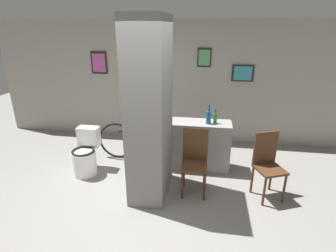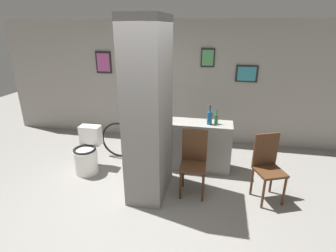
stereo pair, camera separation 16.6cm
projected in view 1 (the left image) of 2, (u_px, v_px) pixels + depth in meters
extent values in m
plane|color=gray|center=(144.00, 208.00, 3.76)|extent=(14.00, 14.00, 0.00)
cube|color=gray|center=(171.00, 83.00, 5.73)|extent=(8.00, 0.06, 2.60)
cube|color=black|center=(99.00, 63.00, 5.78)|extent=(0.36, 0.02, 0.48)
cube|color=#B24C8C|center=(99.00, 63.00, 5.77)|extent=(0.30, 0.01, 0.39)
cube|color=black|center=(243.00, 73.00, 5.38)|extent=(0.44, 0.02, 0.34)
cube|color=teal|center=(243.00, 73.00, 5.36)|extent=(0.36, 0.01, 0.28)
cube|color=black|center=(204.00, 58.00, 5.39)|extent=(0.28, 0.02, 0.38)
cube|color=#4C9959|center=(204.00, 58.00, 5.38)|extent=(0.23, 0.01, 0.31)
cube|color=gray|center=(150.00, 112.00, 3.74)|extent=(0.52, 0.95, 2.60)
cylinder|color=#593319|center=(126.00, 98.00, 3.51)|extent=(0.03, 0.40, 0.40)
cylinder|color=red|center=(125.00, 98.00, 3.51)|extent=(0.01, 0.07, 0.07)
cube|color=gray|center=(193.00, 145.00, 4.75)|extent=(1.31, 0.44, 0.88)
cylinder|color=white|center=(85.00, 163.00, 4.57)|extent=(0.41, 0.41, 0.43)
torus|color=black|center=(83.00, 151.00, 4.49)|extent=(0.39, 0.39, 0.04)
cube|color=white|center=(89.00, 136.00, 4.68)|extent=(0.37, 0.20, 0.35)
cylinder|color=#4C2D19|center=(182.00, 185.00, 3.90)|extent=(0.04, 0.04, 0.46)
cylinder|color=#4C2D19|center=(204.00, 187.00, 3.86)|extent=(0.04, 0.04, 0.46)
cylinder|color=#4C2D19|center=(184.00, 174.00, 4.20)|extent=(0.04, 0.04, 0.46)
cylinder|color=#4C2D19|center=(204.00, 175.00, 4.16)|extent=(0.04, 0.04, 0.46)
cube|color=#4C2D19|center=(194.00, 166.00, 3.94)|extent=(0.39, 0.39, 0.04)
cube|color=#4C2D19|center=(195.00, 145.00, 4.01)|extent=(0.38, 0.04, 0.51)
cylinder|color=#4C2D19|center=(264.00, 192.00, 3.74)|extent=(0.04, 0.04, 0.46)
cylinder|color=#4C2D19|center=(284.00, 189.00, 3.82)|extent=(0.04, 0.04, 0.46)
cylinder|color=#4C2D19|center=(252.00, 180.00, 4.04)|extent=(0.04, 0.04, 0.46)
cylinder|color=#4C2D19|center=(271.00, 177.00, 4.11)|extent=(0.04, 0.04, 0.46)
cube|color=#4C2D19|center=(270.00, 170.00, 3.84)|extent=(0.50, 0.50, 0.04)
cube|color=#4C2D19|center=(265.00, 148.00, 3.90)|extent=(0.36, 0.18, 0.51)
torus|color=black|center=(117.00, 141.00, 5.10)|extent=(0.73, 0.04, 0.73)
torus|color=black|center=(169.00, 144.00, 4.95)|extent=(0.73, 0.04, 0.73)
cylinder|color=black|center=(142.00, 133.00, 4.95)|extent=(0.93, 0.04, 0.04)
cylinder|color=black|center=(129.00, 132.00, 4.99)|extent=(0.03, 0.03, 0.38)
cylinder|color=black|center=(166.00, 135.00, 4.89)|extent=(0.03, 0.03, 0.35)
cube|color=black|center=(129.00, 122.00, 4.92)|extent=(0.16, 0.06, 0.04)
cylinder|color=#262626|center=(166.00, 126.00, 4.83)|extent=(0.03, 0.42, 0.03)
cylinder|color=#19598C|center=(209.00, 118.00, 4.47)|extent=(0.09, 0.09, 0.22)
cylinder|color=#19598C|center=(209.00, 109.00, 4.41)|extent=(0.03, 0.03, 0.09)
sphere|color=#333333|center=(209.00, 105.00, 4.39)|extent=(0.04, 0.04, 0.04)
cylinder|color=#267233|center=(215.00, 119.00, 4.50)|extent=(0.06, 0.06, 0.16)
cylinder|color=#267233|center=(216.00, 112.00, 4.46)|extent=(0.02, 0.02, 0.07)
sphere|color=#333333|center=(216.00, 110.00, 4.45)|extent=(0.03, 0.03, 0.03)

